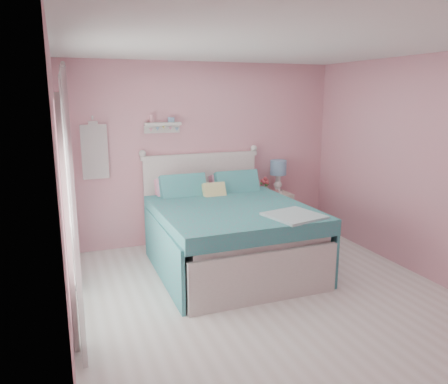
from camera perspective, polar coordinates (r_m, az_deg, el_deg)
floor at (r=4.80m, az=6.23°, el=-14.00°), size 4.50×4.50×0.00m
room_shell at (r=4.33m, az=6.73°, el=5.10°), size 4.50×4.50×4.50m
bed at (r=5.56m, az=0.40°, el=-5.39°), size 1.80×2.27×1.31m
nightstand at (r=6.79m, az=6.46°, el=-2.89°), size 0.47×0.46×0.68m
table_lamp at (r=6.72m, az=7.10°, el=2.88°), size 0.25×0.25×0.49m
vase at (r=6.68m, az=5.38°, el=0.49°), size 0.14×0.14×0.14m
teacup at (r=6.54m, az=6.70°, el=-0.08°), size 0.11×0.11×0.08m
roses at (r=6.65m, az=5.39°, el=1.42°), size 0.14×0.11×0.12m
wall_shelf at (r=6.16m, az=-8.08°, el=8.67°), size 0.50×0.15×0.25m
hanging_dress at (r=6.05m, az=-16.53°, el=5.03°), size 0.34×0.03×0.72m
french_door at (r=4.34m, az=-19.93°, el=-2.41°), size 0.04×1.32×2.16m
curtain_near at (r=3.60m, az=-19.00°, el=-3.62°), size 0.04×0.40×2.32m
curtain_far at (r=5.05m, az=-19.63°, el=0.86°), size 0.04×0.40×2.32m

